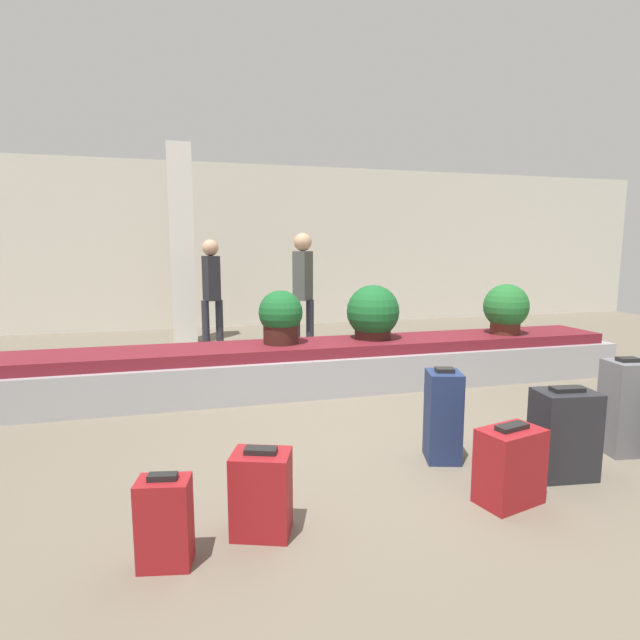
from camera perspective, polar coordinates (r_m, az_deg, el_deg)
ground_plane at (r=4.27m, az=5.66°, el=-13.34°), size 18.00×18.00×0.00m
back_wall at (r=10.17m, az=-7.11°, el=8.33°), size 18.00×0.06×3.20m
carousel at (r=5.63m, az=0.00°, el=-5.29°), size 7.29×0.89×0.53m
pillar at (r=8.44m, az=-15.46°, el=8.14°), size 0.38×0.38×3.20m
suitcase_1 at (r=3.89m, az=26.11°, el=-11.58°), size 0.43×0.33×0.64m
suitcase_2 at (r=2.76m, az=-17.33°, el=-21.19°), size 0.28×0.22×0.48m
suitcase_3 at (r=2.91m, az=-6.71°, el=-19.04°), size 0.38×0.33×0.50m
suitcase_4 at (r=3.41m, az=20.88°, el=-15.29°), size 0.44×0.33×0.50m
suitcase_5 at (r=4.51m, az=31.39°, el=-8.50°), size 0.31×0.30×0.75m
suitcase_6 at (r=3.86m, az=13.88°, el=-10.57°), size 0.31×0.33×0.70m
potted_plant_0 at (r=6.49m, az=20.49°, el=1.21°), size 0.54×0.54×0.61m
potted_plant_1 at (r=5.79m, az=6.07°, el=0.75°), size 0.61×0.61×0.62m
potted_plant_2 at (r=5.48m, az=-4.52°, el=0.34°), size 0.48×0.48×0.59m
traveler_0 at (r=7.47m, az=-12.30°, el=3.76°), size 0.31×0.35×1.69m
traveler_1 at (r=6.97m, az=-1.96°, el=4.14°), size 0.33×0.37×1.77m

